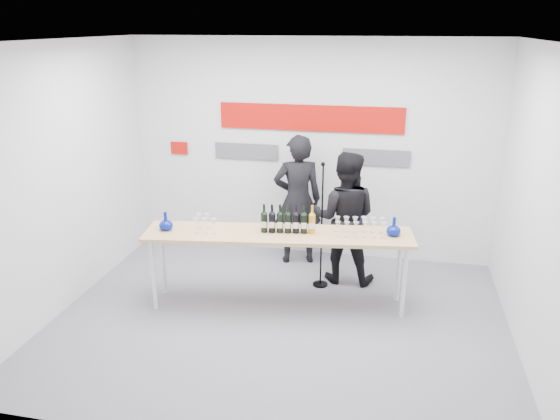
{
  "coord_description": "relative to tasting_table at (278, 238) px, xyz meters",
  "views": [
    {
      "loc": [
        1.13,
        -5.26,
        3.17
      ],
      "look_at": [
        -0.09,
        0.45,
        1.15
      ],
      "focal_mm": 35.0,
      "sensor_mm": 36.0,
      "label": 1
    }
  ],
  "objects": [
    {
      "name": "back_wall",
      "position": [
        0.09,
        1.65,
        0.66
      ],
      "size": [
        5.0,
        0.04,
        3.0
      ],
      "primitive_type": "cube",
      "color": "silver",
      "rests_on": "ground"
    },
    {
      "name": "signage",
      "position": [
        0.04,
        1.62,
        0.97
      ],
      "size": [
        3.38,
        0.02,
        0.79
      ],
      "color": "#BA0F08",
      "rests_on": "back_wall"
    },
    {
      "name": "presenter_left",
      "position": [
        -0.01,
        1.28,
        0.05
      ],
      "size": [
        0.75,
        0.6,
        1.79
      ],
      "primitive_type": "imported",
      "rotation": [
        0.0,
        0.0,
        3.43
      ],
      "color": "black",
      "rests_on": "ground"
    },
    {
      "name": "decanter_right",
      "position": [
        1.28,
        0.19,
        0.18
      ],
      "size": [
        0.16,
        0.16,
        0.21
      ],
      "primitive_type": null,
      "color": "navy",
      "rests_on": "tasting_table"
    },
    {
      "name": "ground",
      "position": [
        0.09,
        -0.35,
        -0.84
      ],
      "size": [
        5.0,
        5.0,
        0.0
      ],
      "primitive_type": "plane",
      "color": "slate",
      "rests_on": "ground"
    },
    {
      "name": "mic_stand",
      "position": [
        0.42,
        0.6,
        -0.35
      ],
      "size": [
        0.19,
        0.19,
        1.62
      ],
      "rotation": [
        0.0,
        0.0,
        0.22
      ],
      "color": "black",
      "rests_on": "ground"
    },
    {
      "name": "tasting_table",
      "position": [
        0.0,
        0.0,
        0.0
      ],
      "size": [
        3.09,
        1.03,
        0.91
      ],
      "rotation": [
        0.0,
        0.0,
        0.14
      ],
      "color": "tan",
      "rests_on": "ground"
    },
    {
      "name": "glasses_right",
      "position": [
        0.91,
        0.13,
        0.16
      ],
      "size": [
        0.58,
        0.29,
        0.18
      ],
      "color": "silver",
      "rests_on": "tasting_table"
    },
    {
      "name": "presenter_right",
      "position": [
        0.67,
        0.84,
        0.0
      ],
      "size": [
        0.84,
        0.66,
        1.69
      ],
      "primitive_type": "imported",
      "rotation": [
        0.0,
        0.0,
        3.11
      ],
      "color": "black",
      "rests_on": "ground"
    },
    {
      "name": "decanter_left",
      "position": [
        -1.28,
        -0.17,
        0.18
      ],
      "size": [
        0.16,
        0.16,
        0.21
      ],
      "primitive_type": null,
      "color": "navy",
      "rests_on": "tasting_table"
    },
    {
      "name": "wine_bottles",
      "position": [
        0.11,
        0.03,
        0.23
      ],
      "size": [
        0.62,
        0.16,
        0.33
      ],
      "rotation": [
        0.0,
        0.0,
        0.14
      ],
      "color": "black",
      "rests_on": "tasting_table"
    },
    {
      "name": "glasses_left",
      "position": [
        -0.83,
        -0.13,
        0.16
      ],
      "size": [
        0.28,
        0.24,
        0.18
      ],
      "color": "silver",
      "rests_on": "tasting_table"
    }
  ]
}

